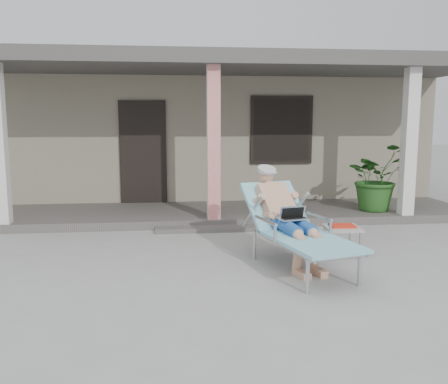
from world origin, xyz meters
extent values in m
plane|color=#9E9E99|center=(0.00, 0.00, 0.00)|extent=(60.00, 60.00, 0.00)
cube|color=gray|center=(0.00, 6.50, 1.50)|extent=(10.00, 5.00, 3.00)
cube|color=#474442|center=(0.00, 6.50, 3.15)|extent=(10.40, 5.40, 0.30)
cube|color=black|center=(-1.30, 3.97, 1.20)|extent=(0.95, 0.06, 2.10)
cube|color=black|center=(1.60, 3.97, 1.65)|extent=(1.20, 0.06, 1.30)
cube|color=black|center=(1.60, 3.96, 1.65)|extent=(1.32, 0.05, 1.42)
cube|color=#605B56|center=(0.00, 3.00, 0.07)|extent=(10.00, 2.00, 0.15)
cube|color=red|center=(0.00, 2.15, 1.45)|extent=(0.22, 0.22, 2.61)
cube|color=silver|center=(3.50, 2.15, 1.45)|extent=(0.22, 0.22, 2.61)
cube|color=#474442|center=(0.00, 3.00, 2.88)|extent=(10.00, 2.30, 0.24)
cube|color=#605B56|center=(0.00, 1.85, 0.04)|extent=(2.00, 0.30, 0.07)
cylinder|color=#B7B7BC|center=(0.71, -1.19, 0.20)|extent=(0.05, 0.05, 0.39)
cylinder|color=#B7B7BC|center=(1.35, -1.02, 0.20)|extent=(0.05, 0.05, 0.39)
cylinder|color=#B7B7BC|center=(0.37, 0.14, 0.20)|extent=(0.05, 0.05, 0.39)
cylinder|color=#B7B7BC|center=(1.01, 0.30, 0.20)|extent=(0.05, 0.05, 0.39)
cube|color=#B7B7BC|center=(0.91, -0.62, 0.41)|extent=(0.96, 1.42, 0.03)
cube|color=#83C2CA|center=(0.91, -0.62, 0.43)|extent=(1.07, 1.48, 0.04)
cube|color=#B7B7BC|center=(0.67, 0.29, 0.66)|extent=(0.79, 0.76, 0.52)
cube|color=#83C2CA|center=(0.67, 0.29, 0.69)|extent=(0.91, 0.86, 0.59)
cylinder|color=#B5B5B8|center=(0.60, 0.58, 1.16)|extent=(0.32, 0.32, 0.14)
cube|color=silver|center=(0.79, -0.18, 0.61)|extent=(0.40, 0.33, 0.25)
cube|color=#A8A8A3|center=(1.62, 0.26, 0.37)|extent=(0.49, 0.49, 0.04)
cylinder|color=#B7B7BC|center=(1.44, 0.07, 0.18)|extent=(0.03, 0.03, 0.35)
cylinder|color=#B7B7BC|center=(1.81, 0.07, 0.18)|extent=(0.03, 0.03, 0.35)
cylinder|color=#B7B7BC|center=(1.44, 0.44, 0.18)|extent=(0.03, 0.03, 0.35)
cylinder|color=#B7B7BC|center=(1.81, 0.44, 0.18)|extent=(0.03, 0.03, 0.35)
cube|color=red|center=(1.62, 0.26, 0.40)|extent=(0.34, 0.26, 0.03)
cube|color=black|center=(1.62, 0.38, 0.40)|extent=(0.33, 0.04, 0.03)
imported|color=#26591E|center=(3.14, 2.63, 0.78)|extent=(1.38, 1.27, 1.26)
camera|label=1|loc=(-0.70, -5.92, 1.83)|focal=38.00mm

